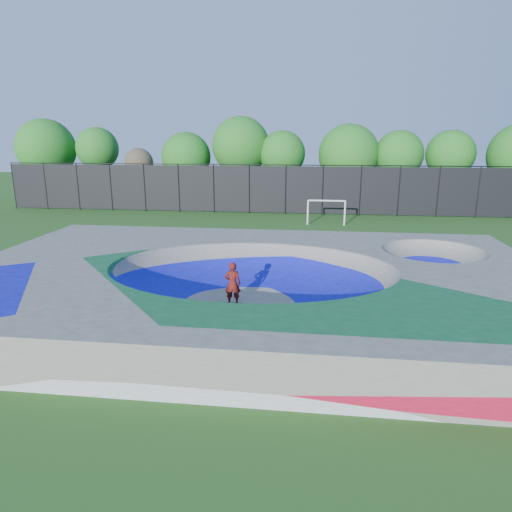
{
  "coord_description": "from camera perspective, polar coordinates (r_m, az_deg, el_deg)",
  "views": [
    {
      "loc": [
        2.22,
        -16.47,
        6.28
      ],
      "look_at": [
        -0.21,
        3.0,
        1.1
      ],
      "focal_mm": 32.0,
      "sensor_mm": 36.0,
      "label": 1
    }
  ],
  "objects": [
    {
      "name": "ground",
      "position": [
        17.76,
        -0.53,
        -5.92
      ],
      "size": [
        120.0,
        120.0,
        0.0
      ],
      "primitive_type": "plane",
      "color": "#225116",
      "rests_on": "ground"
    },
    {
      "name": "skate_deck",
      "position": [
        17.51,
        -0.54,
        -3.62
      ],
      "size": [
        22.0,
        14.0,
        1.5
      ],
      "primitive_type": "cube",
      "color": "gray",
      "rests_on": "ground"
    },
    {
      "name": "skater",
      "position": [
        17.33,
        -2.95,
        -3.49
      ],
      "size": [
        0.65,
        0.45,
        1.7
      ],
      "primitive_type": "imported",
      "rotation": [
        0.0,
        0.0,
        3.22
      ],
      "color": "#A81D0D",
      "rests_on": "ground"
    },
    {
      "name": "skateboard",
      "position": [
        17.61,
        -2.91,
        -6.04
      ],
      "size": [
        0.79,
        0.24,
        0.05
      ],
      "primitive_type": "cube",
      "rotation": [
        0.0,
        0.0,
        0.02
      ],
      "color": "black",
      "rests_on": "ground"
    },
    {
      "name": "soccer_goal",
      "position": [
        33.43,
        8.79,
        5.99
      ],
      "size": [
        2.77,
        0.12,
        1.83
      ],
      "color": "silver",
      "rests_on": "ground"
    },
    {
      "name": "fence",
      "position": [
        37.77,
        3.74,
        8.41
      ],
      "size": [
        48.09,
        0.09,
        4.04
      ],
      "color": "black",
      "rests_on": "ground"
    },
    {
      "name": "treeline",
      "position": [
        42.59,
        6.33,
        12.74
      ],
      "size": [
        52.66,
        6.44,
        8.02
      ],
      "color": "#4B3A25",
      "rests_on": "ground"
    }
  ]
}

